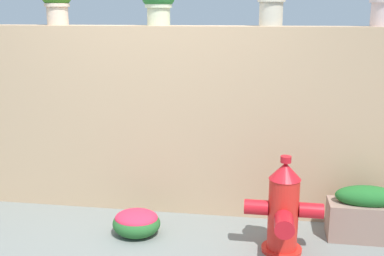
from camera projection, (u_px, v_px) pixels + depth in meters
The scene contains 5 objects.
ground_plane at pixel (136, 250), 3.81m from camera, with size 24.00×24.00×0.00m, color slate.
stone_wall at pixel (159, 119), 4.48m from camera, with size 6.66×0.33×1.74m, color tan.
fire_hydrant at pixel (283, 211), 3.69m from camera, with size 0.61×0.49×0.79m.
flower_bush_left at pixel (136, 222), 4.04m from camera, with size 0.41×0.37×0.23m.
planter_box at pixel (366, 214), 3.94m from camera, with size 0.62×0.27×0.47m.
Camera 1 is at (0.99, -3.35, 1.87)m, focal length 44.16 mm.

